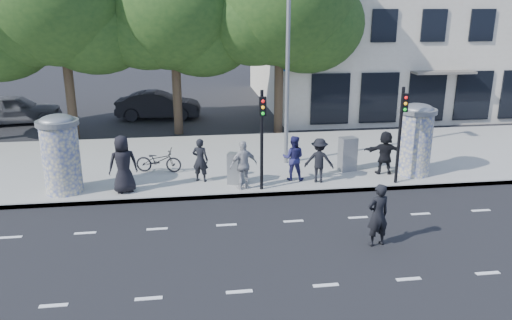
{
  "coord_description": "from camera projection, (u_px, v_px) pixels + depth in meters",
  "views": [
    {
      "loc": [
        -2.96,
        -11.97,
        6.14
      ],
      "look_at": [
        -0.84,
        3.5,
        1.31
      ],
      "focal_mm": 35.0,
      "sensor_mm": 36.0,
      "label": 1
    }
  ],
  "objects": [
    {
      "name": "cabinet_right",
      "position": [
        348.0,
        154.0,
        18.81
      ],
      "size": [
        0.68,
        0.55,
        1.28
      ],
      "primitive_type": "cube",
      "rotation": [
        0.0,
        0.0,
        0.17
      ],
      "color": "gray",
      "rests_on": "sidewalk"
    },
    {
      "name": "ped_f",
      "position": [
        385.0,
        153.0,
        18.39
      ],
      "size": [
        1.58,
        0.81,
        1.63
      ],
      "primitive_type": "imported",
      "rotation": [
        0.0,
        0.0,
        2.96
      ],
      "color": "black",
      "rests_on": "sidewalk"
    },
    {
      "name": "street_lamp",
      "position": [
        288.0,
        44.0,
        18.49
      ],
      "size": [
        0.25,
        0.93,
        8.0
      ],
      "color": "slate",
      "rests_on": "sidewalk"
    },
    {
      "name": "sidewalk",
      "position": [
        263.0,
        159.0,
        20.6
      ],
      "size": [
        40.0,
        8.0,
        0.15
      ],
      "primitive_type": "cube",
      "color": "gray",
      "rests_on": "ground"
    },
    {
      "name": "ped_e",
      "position": [
        244.0,
        165.0,
        16.83
      ],
      "size": [
        1.12,
        0.86,
        1.7
      ],
      "primitive_type": "imported",
      "rotation": [
        0.0,
        0.0,
        3.48
      ],
      "color": "#A4A4A7",
      "rests_on": "sidewalk"
    },
    {
      "name": "man_road",
      "position": [
        378.0,
        215.0,
        13.14
      ],
      "size": [
        0.71,
        0.54,
        1.73
      ],
      "primitive_type": "imported",
      "rotation": [
        0.0,
        0.0,
        3.36
      ],
      "color": "black",
      "rests_on": "ground"
    },
    {
      "name": "tree_center",
      "position": [
        280.0,
        2.0,
        23.5
      ],
      "size": [
        7.0,
        7.0,
        9.3
      ],
      "color": "#38281C",
      "rests_on": "ground"
    },
    {
      "name": "ped_c",
      "position": [
        293.0,
        158.0,
        17.75
      ],
      "size": [
        0.92,
        0.8,
        1.62
      ],
      "primitive_type": "imported",
      "rotation": [
        0.0,
        0.0,
        2.88
      ],
      "color": "navy",
      "rests_on": "sidewalk"
    },
    {
      "name": "building",
      "position": [
        418.0,
        8.0,
        32.23
      ],
      "size": [
        20.3,
        15.85,
        12.0
      ],
      "color": "#B8AD9A",
      "rests_on": "ground"
    },
    {
      "name": "ped_a",
      "position": [
        123.0,
        164.0,
        16.51
      ],
      "size": [
        1.08,
        0.84,
        1.95
      ],
      "primitive_type": "imported",
      "rotation": [
        0.0,
        0.0,
        3.39
      ],
      "color": "black",
      "rests_on": "sidewalk"
    },
    {
      "name": "cabinet_left",
      "position": [
        236.0,
        169.0,
        17.41
      ],
      "size": [
        0.64,
        0.56,
        1.11
      ],
      "primitive_type": "cube",
      "rotation": [
        0.0,
        0.0,
        -0.41
      ],
      "color": "slate",
      "rests_on": "sidewalk"
    },
    {
      "name": "ped_b",
      "position": [
        200.0,
        160.0,
        17.59
      ],
      "size": [
        0.66,
        0.54,
        1.57
      ],
      "primitive_type": "imported",
      "rotation": [
        0.0,
        0.0,
        2.81
      ],
      "color": "black",
      "rests_on": "sidewalk"
    },
    {
      "name": "traffic_pole_near",
      "position": [
        262.0,
        130.0,
        16.38
      ],
      "size": [
        0.22,
        0.31,
        3.4
      ],
      "color": "black",
      "rests_on": "sidewalk"
    },
    {
      "name": "car_left",
      "position": [
        15.0,
        109.0,
        26.94
      ],
      "size": [
        2.59,
        4.96,
        1.61
      ],
      "primitive_type": "imported",
      "rotation": [
        0.0,
        0.0,
        1.72
      ],
      "color": "#4B4C52",
      "rests_on": "ground"
    },
    {
      "name": "bicycle",
      "position": [
        159.0,
        160.0,
        18.68
      ],
      "size": [
        0.92,
        1.8,
        0.9
      ],
      "primitive_type": "imported",
      "rotation": [
        0.0,
        0.0,
        1.38
      ],
      "color": "black",
      "rests_on": "sidewalk"
    },
    {
      "name": "car_mid",
      "position": [
        158.0,
        105.0,
        28.22
      ],
      "size": [
        1.95,
        4.77,
        1.54
      ],
      "primitive_type": "imported",
      "rotation": [
        0.0,
        0.0,
        1.5
      ],
      "color": "black",
      "rests_on": "ground"
    },
    {
      "name": "traffic_pole_far",
      "position": [
        401.0,
        126.0,
        17.0
      ],
      "size": [
        0.22,
        0.31,
        3.4
      ],
      "color": "black",
      "rests_on": "sidewalk"
    },
    {
      "name": "lane_dash_near",
      "position": [
        326.0,
        285.0,
        11.44
      ],
      "size": [
        32.0,
        0.12,
        0.01
      ],
      "primitive_type": "cube",
      "color": "silver",
      "rests_on": "ground"
    },
    {
      "name": "ped_d",
      "position": [
        319.0,
        160.0,
        17.53
      ],
      "size": [
        1.15,
        0.87,
        1.59
      ],
      "primitive_type": "imported",
      "rotation": [
        0.0,
        0.0,
        2.84
      ],
      "color": "black",
      "rests_on": "sidewalk"
    },
    {
      "name": "ad_column_right",
      "position": [
        415.0,
        138.0,
        18.19
      ],
      "size": [
        1.36,
        1.36,
        2.65
      ],
      "color": "beige",
      "rests_on": "sidewalk"
    },
    {
      "name": "curb",
      "position": [
        280.0,
        193.0,
        16.86
      ],
      "size": [
        40.0,
        0.1,
        0.16
      ],
      "primitive_type": "cube",
      "color": "slate",
      "rests_on": "ground"
    },
    {
      "name": "tree_near_left",
      "position": [
        173.0,
        8.0,
        23.3
      ],
      "size": [
        6.8,
        6.8,
        8.97
      ],
      "color": "#38281C",
      "rests_on": "ground"
    },
    {
      "name": "ground",
      "position": [
        304.0,
        242.0,
        13.53
      ],
      "size": [
        120.0,
        120.0,
        0.0
      ],
      "primitive_type": "plane",
      "color": "black",
      "rests_on": "ground"
    },
    {
      "name": "lane_dash_far",
      "position": [
        293.0,
        221.0,
        14.85
      ],
      "size": [
        32.0,
        0.12,
        0.01
      ],
      "primitive_type": "cube",
      "color": "silver",
      "rests_on": "ground"
    },
    {
      "name": "ad_column_left",
      "position": [
        61.0,
        152.0,
        16.4
      ],
      "size": [
        1.36,
        1.36,
        2.65
      ],
      "color": "beige",
      "rests_on": "sidewalk"
    }
  ]
}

